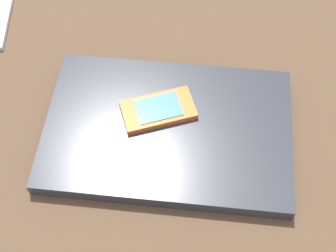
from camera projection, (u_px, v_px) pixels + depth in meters
The scene contains 3 objects.
desk_surface at pixel (218, 128), 69.38cm from camera, with size 120.00×80.00×3.00cm, color brown.
laptop_closed at pixel (168, 130), 66.23cm from camera, with size 34.39×22.63×2.13cm, color #33353D.
cell_phone_on_laptop at pixel (158, 110), 66.12cm from camera, with size 11.34×8.38×1.03cm.
Camera 1 is at (-5.25, -37.01, 60.42)cm, focal length 50.18 mm.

